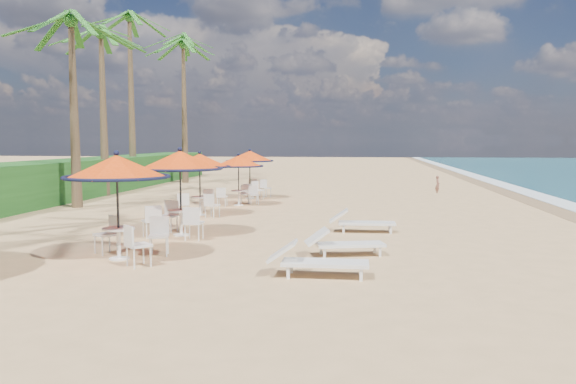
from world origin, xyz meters
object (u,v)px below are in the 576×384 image
object	(u,v)px
station_3	(239,167)
lounger_mid	(342,243)
station_1	(179,171)
station_4	(251,162)
station_0	(120,180)
lounger_far	(360,221)
station_2	(200,168)
lounger_near	(315,260)

from	to	relation	value
station_3	lounger_mid	size ratio (longest dim) A/B	1.11
station_1	station_4	bearing A→B (deg)	89.81
station_0	station_4	distance (m)	13.87
station_1	station_3	bearing A→B (deg)	89.45
station_3	lounger_mid	bearing A→B (deg)	-64.72
lounger_far	station_3	bearing A→B (deg)	126.69
lounger_mid	station_0	bearing A→B (deg)	177.20
station_2	lounger_far	distance (m)	6.78
station_1	lounger_mid	distance (m)	5.50
station_4	lounger_mid	world-z (taller)	station_4
station_3	lounger_near	world-z (taller)	station_3
station_3	station_4	size ratio (longest dim) A/B	0.94
station_2	lounger_mid	size ratio (longest dim) A/B	1.19
lounger_mid	lounger_far	xyz separation A→B (m)	(0.41, 3.54, 0.01)
station_3	station_4	xyz separation A→B (m)	(-0.04, 2.89, 0.11)
lounger_mid	lounger_near	bearing A→B (deg)	-116.97
station_3	lounger_near	distance (m)	12.87
station_0	station_3	world-z (taller)	station_0
station_1	station_2	xyz separation A→B (m)	(-0.67, 4.41, -0.14)
station_3	lounger_mid	world-z (taller)	station_3
station_1	station_0	bearing A→B (deg)	-95.20
station_3	lounger_near	bearing A→B (deg)	-70.79
station_1	station_2	world-z (taller)	station_1
station_3	lounger_far	bearing A→B (deg)	-51.42
station_0	station_2	bearing A→B (deg)	92.72
station_3	station_2	bearing A→B (deg)	-102.82
station_0	lounger_far	bearing A→B (deg)	39.86
station_0	lounger_mid	xyz separation A→B (m)	(5.07, 1.04, -1.53)
station_0	station_4	world-z (taller)	station_0
station_0	station_2	world-z (taller)	station_0
station_1	lounger_mid	size ratio (longest dim) A/B	1.29
station_0	lounger_near	bearing A→B (deg)	-13.66
station_0	station_4	bearing A→B (deg)	88.61
station_1	station_2	bearing A→B (deg)	98.60
station_2	lounger_near	bearing A→B (deg)	-60.71
station_0	station_4	size ratio (longest dim) A/B	1.07
lounger_near	lounger_mid	distance (m)	2.21
station_1	lounger_far	bearing A→B (deg)	13.80
station_1	lounger_far	distance (m)	5.55
station_1	station_4	size ratio (longest dim) A/B	1.09
station_0	station_3	distance (m)	10.98
station_0	station_1	size ratio (longest dim) A/B	0.99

